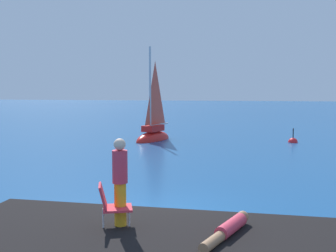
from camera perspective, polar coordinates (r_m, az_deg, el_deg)
The scene contains 8 objects.
ground_plane at distance 11.36m, azimuth -0.90°, elevation -11.87°, with size 160.00×160.00×0.00m, color navy.
boulder_seaward at distance 10.33m, azimuth -14.40°, elevation -13.88°, with size 0.81×0.64×0.44m, color black.
boulder_inland at distance 9.02m, azimuth 0.08°, elevation -16.65°, with size 1.23×0.99×0.68m, color black.
sailboat_near at distance 25.83m, azimuth -2.04°, elevation -1.20°, with size 2.30×3.48×6.28m.
person_sunbather at distance 7.47m, azimuth 8.24°, elevation -13.74°, with size 0.83×1.66×0.25m.
person_standing at distance 7.73m, azimuth -6.58°, elevation -7.26°, with size 0.28×0.28×1.62m.
beach_chair at distance 7.76m, azimuth -7.79°, elevation -10.45°, with size 0.71×0.63×0.80m.
marker_buoy at distance 25.96m, azimuth 16.71°, elevation -2.15°, with size 0.56×0.56×1.13m.
Camera 1 is at (1.75, -10.69, 3.42)m, focal length 44.57 mm.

